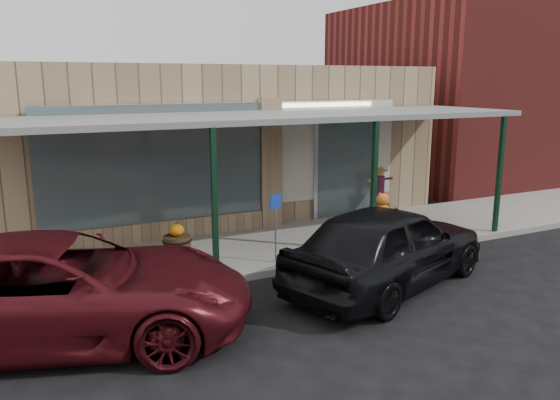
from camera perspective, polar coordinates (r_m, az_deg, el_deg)
name	(u,v)px	position (r m, az deg, el deg)	size (l,w,h in m)	color
ground	(358,308)	(9.66, 8.11, -11.08)	(120.00, 120.00, 0.00)	black
sidewalk	(270,247)	(12.58, -1.07, -4.94)	(40.00, 3.20, 0.15)	gray
storefront	(205,140)	(16.35, -7.87, 6.22)	(12.00, 6.25, 4.20)	tan
awning	(270,119)	(12.00, -1.05, 8.51)	(12.00, 3.00, 3.04)	slate
block_buildings_near	(253,82)	(17.94, -2.85, 12.22)	(61.00, 8.00, 8.00)	maroon
barrel_scarecrow	(380,200)	(15.18, 10.40, 0.03)	(0.85, 0.54, 1.40)	#49341D
barrel_pumpkin	(177,242)	(12.01, -10.71, -4.39)	(0.65, 0.65, 0.71)	#49341D
handicap_sign	(275,219)	(11.09, -0.47, -1.98)	(0.29, 0.12, 1.43)	gray
parked_sedan	(388,245)	(10.44, 11.24, -4.66)	(5.09, 3.42, 1.65)	black
car_maroon	(59,289)	(8.83, -22.05, -8.64)	(2.63, 5.71, 1.59)	#511017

